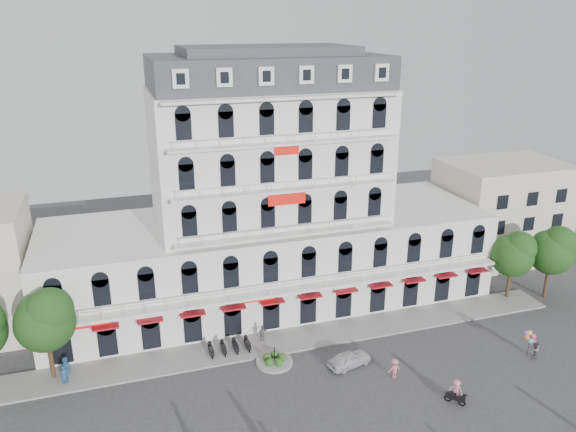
# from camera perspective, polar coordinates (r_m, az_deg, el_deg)

# --- Properties ---
(ground) EXTENTS (120.00, 120.00, 0.00)m
(ground) POSITION_cam_1_polar(r_m,az_deg,el_deg) (46.35, 4.58, -18.02)
(ground) COLOR #38383A
(ground) RESTS_ON ground
(sidewalk) EXTENTS (53.00, 4.00, 0.16)m
(sidewalk) POSITION_cam_1_polar(r_m,az_deg,el_deg) (53.24, 0.86, -12.38)
(sidewalk) COLOR gray
(sidewalk) RESTS_ON ground
(main_building) EXTENTS (45.00, 15.00, 25.80)m
(main_building) POSITION_cam_1_polar(r_m,az_deg,el_deg) (56.83, -1.99, 0.75)
(main_building) COLOR silver
(main_building) RESTS_ON ground
(flank_building_east) EXTENTS (14.00, 10.00, 12.00)m
(flank_building_east) POSITION_cam_1_polar(r_m,az_deg,el_deg) (73.31, 20.76, 0.53)
(flank_building_east) COLOR beige
(flank_building_east) RESTS_ON ground
(traffic_island) EXTENTS (3.20, 3.20, 1.60)m
(traffic_island) POSITION_cam_1_polar(r_m,az_deg,el_deg) (49.98, -1.38, -14.49)
(traffic_island) COLOR gray
(traffic_island) RESTS_ON ground
(parked_scooter_row) EXTENTS (4.40, 1.80, 1.10)m
(parked_scooter_row) POSITION_cam_1_polar(r_m,az_deg,el_deg) (51.74, -5.95, -13.64)
(parked_scooter_row) COLOR black
(parked_scooter_row) RESTS_ON ground
(tree_west_inner) EXTENTS (4.76, 4.76, 8.25)m
(tree_west_inner) POSITION_cam_1_polar(r_m,az_deg,el_deg) (49.22, -23.45, -9.47)
(tree_west_inner) COLOR #382314
(tree_west_inner) RESTS_ON ground
(tree_east_inner) EXTENTS (4.40, 4.37, 7.57)m
(tree_east_inner) POSITION_cam_1_polar(r_m,az_deg,el_deg) (62.74, 21.92, -3.50)
(tree_east_inner) COLOR #382314
(tree_east_inner) RESTS_ON ground
(tree_east_outer) EXTENTS (4.65, 4.65, 8.05)m
(tree_east_outer) POSITION_cam_1_polar(r_m,az_deg,el_deg) (64.49, 25.28, -3.04)
(tree_east_outer) COLOR #382314
(tree_east_outer) RESTS_ON ground
(parked_car) EXTENTS (4.22, 2.55, 1.34)m
(parked_car) POSITION_cam_1_polar(r_m,az_deg,el_deg) (49.73, 6.26, -14.23)
(parked_car) COLOR silver
(parked_car) RESTS_ON ground
(rider_center) EXTENTS (1.26, 1.35, 2.13)m
(rider_center) POSITION_cam_1_polar(r_m,az_deg,el_deg) (46.90, 16.68, -16.68)
(rider_center) COLOR black
(rider_center) RESTS_ON ground
(pedestrian_left) EXTENTS (0.98, 0.73, 1.81)m
(pedestrian_left) POSITION_cam_1_polar(r_m,az_deg,el_deg) (51.48, -21.65, -14.06)
(pedestrian_left) COLOR navy
(pedestrian_left) RESTS_ON ground
(pedestrian_mid) EXTENTS (1.07, 0.53, 1.76)m
(pedestrian_mid) POSITION_cam_1_polar(r_m,az_deg,el_deg) (52.46, -2.62, -11.90)
(pedestrian_mid) COLOR slate
(pedestrian_mid) RESTS_ON ground
(pedestrian_right) EXTENTS (1.19, 0.73, 1.78)m
(pedestrian_right) POSITION_cam_1_polar(r_m,az_deg,el_deg) (48.69, 10.75, -14.99)
(pedestrian_right) COLOR #C16671
(pedestrian_right) RESTS_ON ground
(pedestrian_far) EXTENTS (0.81, 0.73, 1.86)m
(pedestrian_far) POSITION_cam_1_polar(r_m,az_deg,el_deg) (50.34, -21.73, -14.86)
(pedestrian_far) COLOR navy
(pedestrian_far) RESTS_ON ground
(balloon_vendor) EXTENTS (1.54, 1.40, 2.45)m
(balloon_vendor) POSITION_cam_1_polar(r_m,az_deg,el_deg) (54.54, 23.65, -11.92)
(balloon_vendor) COLOR #5C5A62
(balloon_vendor) RESTS_ON ground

